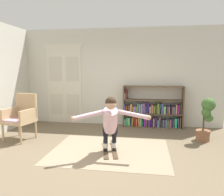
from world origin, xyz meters
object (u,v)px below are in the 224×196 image
(potted_plant, at_px, (206,118))
(skis_pair, at_px, (110,149))
(wicker_chair, at_px, (21,115))
(bookshelf, at_px, (152,112))
(person_skier, at_px, (110,120))

(potted_plant, height_order, skis_pair, potted_plant)
(wicker_chair, distance_m, skis_pair, 2.36)
(wicker_chair, relative_size, potted_plant, 1.06)
(wicker_chair, bearing_deg, skis_pair, -11.07)
(bookshelf, distance_m, skis_pair, 2.30)
(wicker_chair, relative_size, person_skier, 0.75)
(potted_plant, relative_size, person_skier, 0.71)
(person_skier, bearing_deg, potted_plant, 29.16)
(skis_pair, bearing_deg, potted_plant, 24.08)
(bookshelf, distance_m, wicker_chair, 3.55)
(bookshelf, bearing_deg, skis_pair, -113.55)
(potted_plant, bearing_deg, wicker_chair, -173.32)
(potted_plant, distance_m, skis_pair, 2.39)
(wicker_chair, height_order, potted_plant, wicker_chair)
(person_skier, bearing_deg, bookshelf, 69.44)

